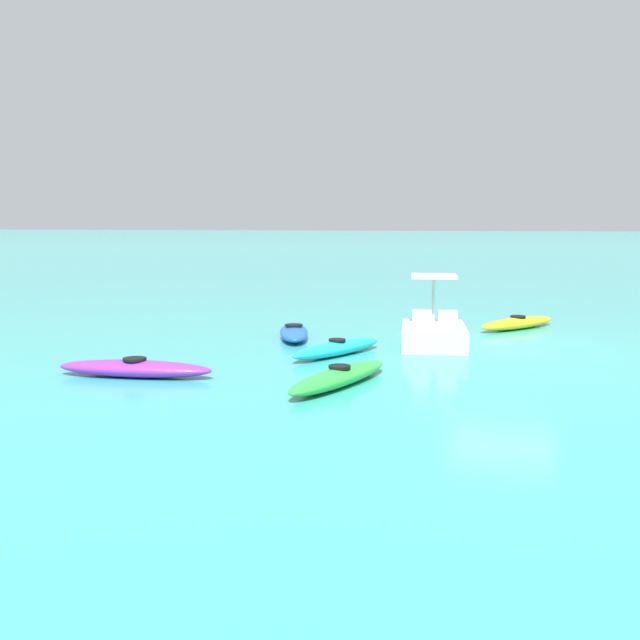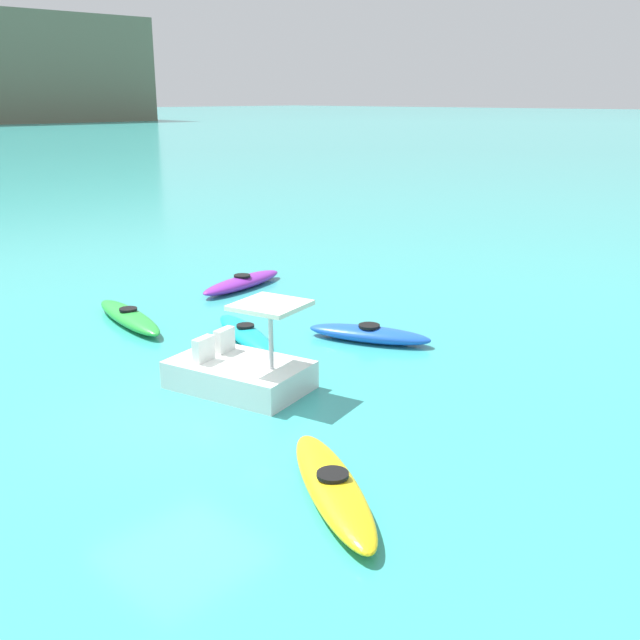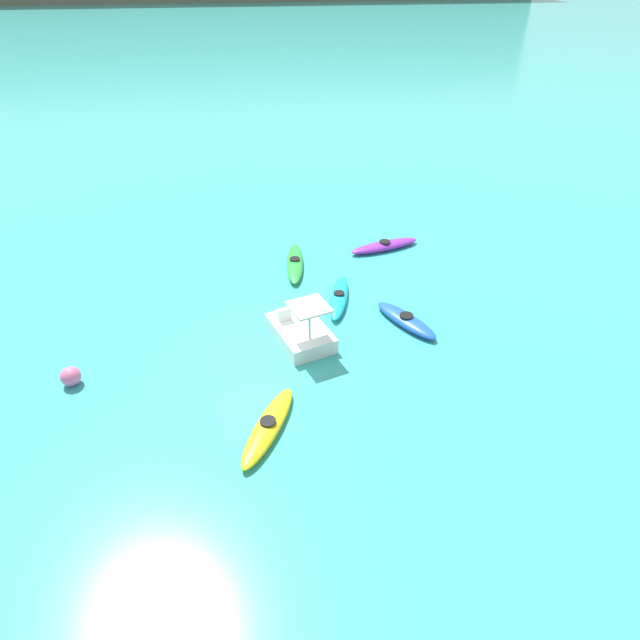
{
  "view_description": "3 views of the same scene",
  "coord_description": "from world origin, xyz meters",
  "views": [
    {
      "loc": [
        -1.57,
        17.57,
        2.92
      ],
      "look_at": [
        4.02,
        1.83,
        0.72
      ],
      "focal_mm": 41.04,
      "sensor_mm": 36.0,
      "label": 1
    },
    {
      "loc": [
        -6.31,
        -9.16,
        5.01
      ],
      "look_at": [
        4.21,
        0.77,
        0.61
      ],
      "focal_mm": 41.46,
      "sensor_mm": 36.0,
      "label": 2
    },
    {
      "loc": [
        -1.14,
        -13.69,
        10.44
      ],
      "look_at": [
        2.38,
        0.66,
        0.42
      ],
      "focal_mm": 30.79,
      "sensor_mm": 36.0,
      "label": 3
    }
  ],
  "objects": [
    {
      "name": "kayak_yellow",
      "position": [
        -0.02,
        -3.44,
        0.16
      ],
      "size": [
        2.18,
        2.95,
        0.37
      ],
      "color": "yellow",
      "rests_on": "ground_plane"
    },
    {
      "name": "ground_plane",
      "position": [
        0.0,
        0.0,
        0.0
      ],
      "size": [
        600.0,
        600.0,
        0.0
      ],
      "primitive_type": "plane",
      "color": "#38ADA8"
    },
    {
      "name": "kayak_purple",
      "position": [
        6.4,
        5.75,
        0.16
      ],
      "size": [
        3.16,
        1.23,
        0.37
      ],
      "color": "purple",
      "rests_on": "ground_plane"
    },
    {
      "name": "kayak_green",
      "position": [
        2.46,
        5.15,
        0.16
      ],
      "size": [
        1.29,
        3.33,
        0.37
      ],
      "color": "green",
      "rests_on": "ground_plane"
    },
    {
      "name": "kayak_blue",
      "position": [
        5.26,
        0.33,
        0.16
      ],
      "size": [
        1.69,
        2.75,
        0.37
      ],
      "color": "blue",
      "rests_on": "ground_plane"
    },
    {
      "name": "pedal_boat_white",
      "position": [
        1.65,
        0.32,
        0.34
      ],
      "size": [
        1.98,
        2.67,
        1.68
      ],
      "color": "white",
      "rests_on": "ground_plane"
    },
    {
      "name": "kayak_cyan",
      "position": [
        3.46,
        2.25,
        0.16
      ],
      "size": [
        1.61,
        2.95,
        0.37
      ],
      "color": "#19B7C6",
      "rests_on": "ground_plane"
    },
    {
      "name": "buoy_pink",
      "position": [
        -5.21,
        -0.25,
        0.29
      ],
      "size": [
        0.57,
        0.57,
        0.57
      ],
      "primitive_type": "sphere",
      "color": "pink",
      "rests_on": "ground_plane"
    }
  ]
}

